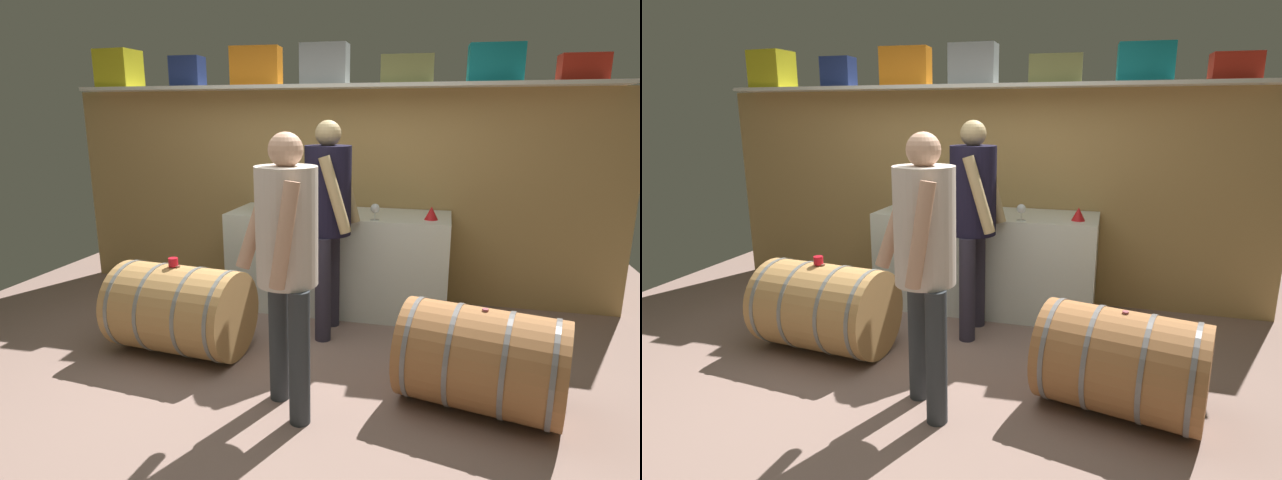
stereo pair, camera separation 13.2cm
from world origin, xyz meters
TOP-DOWN VIEW (x-y plane):
  - ground_plane at (0.00, 0.50)m, footprint 6.37×7.21m
  - back_wall_panel at (0.00, 2.01)m, footprint 5.17×0.10m
  - high_shelf_board at (0.00, 1.86)m, footprint 4.76×0.40m
  - toolcase_yellow at (-2.06, 1.86)m, footprint 0.37×0.32m
  - toolcase_navy at (-1.34, 1.86)m, footprint 0.29×0.21m
  - toolcase_orange at (-0.66, 1.86)m, footprint 0.45×0.23m
  - toolcase_grey at (-0.03, 1.86)m, footprint 0.41×0.22m
  - toolcase_olive at (0.68, 1.86)m, footprint 0.44×0.28m
  - toolcase_teal at (1.38, 1.86)m, footprint 0.43×0.24m
  - toolcase_red at (2.03, 1.86)m, footprint 0.36×0.21m
  - work_cabinet at (0.16, 1.61)m, footprint 1.90×0.66m
  - wine_bottle_green at (-0.48, 1.36)m, footprint 0.08×0.08m
  - wine_bottle_amber at (-0.12, 1.68)m, footprint 0.08×0.08m
  - wine_bottle_clear at (0.01, 1.69)m, footprint 0.08×0.08m
  - wine_glass at (0.51, 1.36)m, footprint 0.08×0.08m
  - red_funnel at (0.95, 1.49)m, footprint 0.11×0.11m
  - wine_barrel_near at (-0.77, 0.46)m, footprint 1.00×0.73m
  - wine_barrel_far at (1.31, 0.21)m, footprint 1.03×0.79m
  - tasting_cup at (-0.80, 0.46)m, footprint 0.07×0.07m
  - winemaker_pouring at (0.20, 1.05)m, footprint 0.40×0.49m
  - visitor_tasting at (0.22, -0.09)m, footprint 0.50×0.50m

SIDE VIEW (x-z plane):
  - ground_plane at x=0.00m, z-range -0.02..0.00m
  - wine_barrel_far at x=1.31m, z-range 0.00..0.62m
  - wine_barrel_near at x=-0.77m, z-range 0.00..0.65m
  - work_cabinet at x=0.16m, z-range 0.00..0.87m
  - tasting_cup at x=-0.80m, z-range 0.65..0.71m
  - red_funnel at x=0.95m, z-range 0.87..0.98m
  - back_wall_panel at x=0.00m, z-range 0.00..1.92m
  - wine_glass at x=0.51m, z-range 0.89..1.03m
  - visitor_tasting at x=0.22m, z-range 0.18..1.79m
  - wine_bottle_amber at x=-0.12m, z-range 0.85..1.15m
  - wine_bottle_clear at x=0.01m, z-range 0.86..1.18m
  - winemaker_pouring at x=0.20m, z-range 0.19..1.85m
  - wine_bottle_green at x=-0.48m, z-range 0.85..1.19m
  - high_shelf_board at x=0.00m, z-range 1.92..1.95m
  - toolcase_red at x=2.03m, z-range 1.95..2.16m
  - toolcase_olive at x=0.68m, z-range 1.95..2.18m
  - toolcase_navy at x=-1.34m, z-range 1.95..2.22m
  - toolcase_teal at x=1.38m, z-range 1.95..2.25m
  - toolcase_orange at x=-0.66m, z-range 1.95..2.29m
  - toolcase_grey at x=-0.03m, z-range 1.95..2.29m
  - toolcase_yellow at x=-2.06m, z-range 1.95..2.30m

